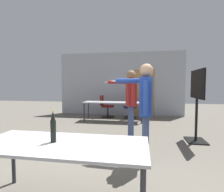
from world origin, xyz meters
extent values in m
cube|color=#A3A8B2|center=(0.00, 6.46, 1.42)|extent=(5.66, 0.10, 2.84)
cube|color=#AD7F4C|center=(1.10, 6.40, 1.02)|extent=(0.90, 0.02, 2.05)
cube|color=#A8A8AD|center=(0.10, 0.26, 0.71)|extent=(1.89, 0.80, 0.03)
cylinder|color=#2D2D33|center=(-0.78, 0.60, 0.35)|extent=(0.05, 0.05, 0.70)
cylinder|color=#2D2D33|center=(0.98, 0.60, 0.35)|extent=(0.05, 0.05, 0.70)
cube|color=#A8A8AD|center=(-0.08, 4.99, 0.71)|extent=(2.24, 0.65, 0.03)
cylinder|color=#2D2D33|center=(-1.14, 4.72, 0.35)|extent=(0.05, 0.05, 0.70)
cylinder|color=#2D2D33|center=(0.98, 4.72, 0.35)|extent=(0.05, 0.05, 0.70)
cylinder|color=#2D2D33|center=(-1.14, 5.25, 0.35)|extent=(0.05, 0.05, 0.70)
cylinder|color=#2D2D33|center=(0.98, 5.25, 0.35)|extent=(0.05, 0.05, 0.70)
cube|color=black|center=(2.28, 2.94, 0.01)|extent=(0.44, 0.56, 0.03)
cylinder|color=black|center=(2.28, 2.94, 0.54)|extent=(0.06, 0.06, 1.01)
cube|color=black|center=(2.28, 2.94, 1.39)|extent=(0.04, 0.99, 0.69)
cube|color=#14331E|center=(2.30, 2.94, 1.39)|extent=(0.01, 0.91, 0.61)
cylinder|color=#3D4C75|center=(1.04, 1.50, 0.42)|extent=(0.12, 0.12, 0.84)
cylinder|color=#3D4C75|center=(1.05, 1.66, 0.42)|extent=(0.12, 0.12, 0.84)
cube|color=#23429E|center=(1.04, 1.58, 1.17)|extent=(0.23, 0.39, 0.66)
sphere|color=tan|center=(1.04, 1.58, 1.62)|extent=(0.23, 0.23, 0.23)
cylinder|color=#23429E|center=(1.03, 1.34, 1.16)|extent=(0.09, 0.09, 0.57)
cylinder|color=#23429E|center=(0.77, 1.83, 1.44)|extent=(0.57, 0.12, 0.09)
cube|color=white|center=(0.45, 1.84, 1.44)|extent=(0.12, 0.04, 0.03)
cylinder|color=#3D4C75|center=(0.73, 2.83, 0.42)|extent=(0.12, 0.12, 0.84)
cylinder|color=#3D4C75|center=(0.69, 2.99, 0.42)|extent=(0.12, 0.12, 0.84)
cube|color=maroon|center=(0.71, 2.91, 1.17)|extent=(0.30, 0.43, 0.66)
sphere|color=#936B4C|center=(0.71, 2.91, 1.62)|extent=(0.23, 0.23, 0.23)
cylinder|color=maroon|center=(0.76, 2.68, 1.16)|extent=(0.09, 0.09, 0.57)
cylinder|color=maroon|center=(0.37, 3.08, 1.44)|extent=(0.58, 0.23, 0.09)
cube|color=white|center=(0.06, 3.00, 1.44)|extent=(0.13, 0.06, 0.03)
cylinder|color=black|center=(0.50, 5.75, 0.01)|extent=(0.52, 0.52, 0.03)
cylinder|color=black|center=(0.50, 5.75, 0.22)|extent=(0.06, 0.06, 0.37)
cube|color=navy|center=(0.50, 5.75, 0.44)|extent=(0.59, 0.59, 0.08)
cube|color=navy|center=(0.59, 5.50, 0.69)|extent=(0.43, 0.20, 0.42)
cylinder|color=black|center=(-0.44, 5.73, 0.01)|extent=(0.52, 0.52, 0.03)
cylinder|color=black|center=(-0.44, 5.73, 0.23)|extent=(0.06, 0.06, 0.40)
cube|color=maroon|center=(-0.44, 5.73, 0.47)|extent=(0.46, 0.46, 0.08)
cube|color=maroon|center=(-0.70, 5.73, 0.72)|extent=(0.06, 0.44, 0.42)
cylinder|color=black|center=(0.00, 0.28, 0.85)|extent=(0.06, 0.06, 0.24)
cone|color=black|center=(0.00, 0.28, 1.02)|extent=(0.06, 0.06, 0.11)
cylinder|color=gold|center=(0.00, 0.28, 1.08)|extent=(0.03, 0.03, 0.01)
camera|label=1|loc=(0.96, -1.50, 1.36)|focal=28.00mm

